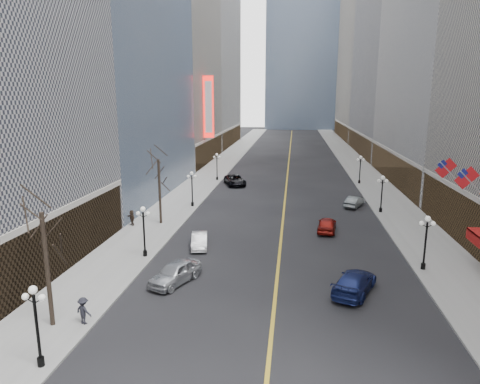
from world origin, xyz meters
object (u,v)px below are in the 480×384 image
(streetlamp_east_2, at_px, (382,190))
(streetlamp_west_0, at_px, (36,318))
(streetlamp_east_3, at_px, (360,167))
(car_nb_mid, at_px, (199,240))
(streetlamp_west_2, at_px, (192,185))
(streetlamp_east_1, at_px, (426,237))
(streetlamp_west_1, at_px, (144,226))
(streetlamp_west_3, at_px, (217,164))
(car_sb_near, at_px, (354,282))
(car_nb_near, at_px, (175,273))
(car_nb_far, at_px, (235,180))
(car_sb_far, at_px, (354,202))
(car_sb_mid, at_px, (327,224))

(streetlamp_east_2, relative_size, streetlamp_west_0, 1.00)
(streetlamp_east_3, height_order, car_nb_mid, streetlamp_east_3)
(car_nb_mid, bearing_deg, streetlamp_west_2, 94.84)
(streetlamp_east_1, xyz_separation_m, streetlamp_west_1, (-23.60, 0.00, 0.00))
(streetlamp_east_1, height_order, streetlamp_east_2, same)
(streetlamp_west_3, bearing_deg, streetlamp_west_1, -90.00)
(streetlamp_east_1, height_order, car_sb_near, streetlamp_east_1)
(streetlamp_west_2, bearing_deg, car_nb_near, -79.78)
(streetlamp_east_1, bearing_deg, streetlamp_west_1, 180.00)
(streetlamp_west_0, bearing_deg, car_nb_far, 85.82)
(streetlamp_east_1, xyz_separation_m, streetlamp_west_0, (-23.60, -16.00, 0.00))
(streetlamp_west_1, height_order, car_nb_far, streetlamp_west_1)
(streetlamp_east_2, height_order, car_sb_near, streetlamp_east_2)
(car_nb_far, bearing_deg, streetlamp_west_1, -116.10)
(streetlamp_west_1, bearing_deg, car_sb_near, -15.44)
(streetlamp_east_2, distance_m, car_sb_near, 23.73)
(streetlamp_west_2, bearing_deg, car_sb_far, 7.34)
(streetlamp_east_3, xyz_separation_m, streetlamp_west_0, (-23.60, -52.00, 0.00))
(streetlamp_east_3, height_order, car_sb_mid, streetlamp_east_3)
(car_nb_near, bearing_deg, streetlamp_west_3, 119.39)
(car_nb_far, bearing_deg, streetlamp_east_1, -78.32)
(streetlamp_east_1, height_order, streetlamp_west_3, same)
(streetlamp_east_1, relative_size, car_sb_near, 0.82)
(streetlamp_east_1, distance_m, car_sb_far, 20.98)
(streetlamp_west_1, height_order, car_nb_near, streetlamp_west_1)
(streetlamp_west_2, distance_m, car_sb_mid, 18.61)
(streetlamp_west_2, bearing_deg, streetlamp_west_1, -90.00)
(streetlamp_east_2, relative_size, streetlamp_west_1, 1.00)
(streetlamp_west_0, bearing_deg, streetlamp_west_3, 90.00)
(streetlamp_west_2, bearing_deg, streetlamp_west_0, -90.00)
(streetlamp_west_1, distance_m, car_sb_mid, 19.27)
(streetlamp_west_2, relative_size, car_nb_far, 0.76)
(streetlamp_west_1, xyz_separation_m, car_sb_near, (17.45, -4.82, -2.10))
(streetlamp_west_1, height_order, car_sb_mid, streetlamp_west_1)
(streetlamp_west_2, xyz_separation_m, car_sb_far, (20.80, 2.68, -2.20))
(streetlamp_east_1, distance_m, streetlamp_west_2, 29.68)
(car_sb_near, relative_size, car_sb_mid, 1.21)
(streetlamp_west_0, relative_size, car_sb_near, 0.82)
(car_sb_near, bearing_deg, streetlamp_west_1, 6.97)
(car_nb_far, relative_size, car_sb_mid, 1.30)
(car_nb_far, height_order, car_sb_mid, car_nb_far)
(streetlamp_west_2, height_order, car_sb_near, streetlamp_west_2)
(streetlamp_west_1, bearing_deg, streetlamp_west_0, -90.00)
(car_nb_far, bearing_deg, streetlamp_west_2, -123.54)
(car_nb_near, distance_m, car_sb_mid, 19.09)
(streetlamp_east_1, height_order, car_nb_far, streetlamp_east_1)
(streetlamp_west_0, height_order, car_nb_far, streetlamp_west_0)
(car_sb_mid, bearing_deg, streetlamp_west_0, 64.43)
(streetlamp_west_3, bearing_deg, streetlamp_east_3, 0.00)
(streetlamp_west_3, distance_m, car_sb_near, 44.44)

